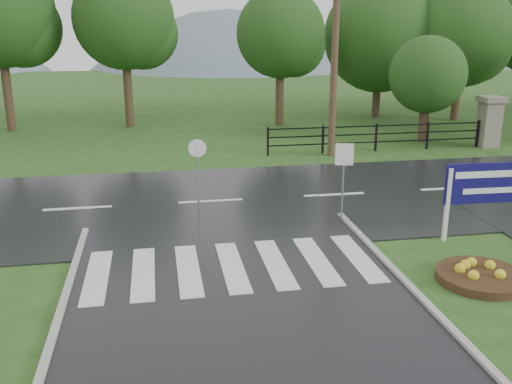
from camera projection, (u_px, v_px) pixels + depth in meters
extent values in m
cube|color=black|center=(211.00, 203.00, 17.73)|extent=(90.00, 8.00, 0.04)
cube|color=silver|center=(97.00, 276.00, 12.50)|extent=(0.50, 2.80, 0.02)
cube|color=silver|center=(143.00, 273.00, 12.67)|extent=(0.50, 2.80, 0.02)
cube|color=silver|center=(188.00, 270.00, 12.84)|extent=(0.50, 2.80, 0.02)
cube|color=silver|center=(232.00, 266.00, 13.00)|extent=(0.50, 2.80, 0.02)
cube|color=silver|center=(275.00, 263.00, 13.17)|extent=(0.50, 2.80, 0.02)
cube|color=silver|center=(317.00, 260.00, 13.34)|extent=(0.50, 2.80, 0.02)
cube|color=silver|center=(358.00, 257.00, 13.50)|extent=(0.50, 2.80, 0.02)
cube|color=gray|center=(489.00, 124.00, 25.27)|extent=(0.80, 0.80, 2.00)
cube|color=#6B6659|center=(492.00, 99.00, 24.94)|extent=(1.00, 1.00, 0.24)
cube|color=black|center=(376.00, 142.00, 24.56)|extent=(9.50, 0.05, 0.05)
cube|color=black|center=(376.00, 134.00, 24.46)|extent=(9.50, 0.05, 0.05)
cube|color=black|center=(377.00, 126.00, 24.36)|extent=(9.50, 0.05, 0.05)
cube|color=black|center=(268.00, 141.00, 23.71)|extent=(0.08, 0.08, 1.20)
cube|color=black|center=(477.00, 134.00, 25.30)|extent=(0.08, 0.08, 1.20)
sphere|color=slate|center=(232.00, 198.00, 75.91)|extent=(48.00, 48.00, 48.00)
sphere|color=slate|center=(431.00, 157.00, 79.33)|extent=(36.00, 36.00, 36.00)
cube|color=silver|center=(447.00, 205.00, 14.41)|extent=(0.10, 0.10, 1.92)
cube|color=#100D53|center=(488.00, 183.00, 14.44)|extent=(2.31, 0.13, 1.06)
cube|color=white|center=(490.00, 174.00, 14.33)|extent=(1.83, 0.06, 0.17)
cube|color=white|center=(488.00, 191.00, 14.46)|extent=(1.34, 0.05, 0.14)
cylinder|color=#332111|center=(481.00, 277.00, 12.39)|extent=(1.92, 1.92, 0.19)
cube|color=#939399|center=(343.00, 185.00, 15.82)|extent=(0.04, 0.04, 2.10)
cube|color=white|center=(344.00, 154.00, 15.54)|extent=(0.49, 0.13, 0.61)
cylinder|color=#939399|center=(198.00, 180.00, 16.45)|extent=(0.06, 0.06, 2.06)
cylinder|color=white|center=(197.00, 148.00, 16.17)|extent=(0.51, 0.09, 0.52)
cylinder|color=#473523|center=(335.00, 52.00, 22.62)|extent=(0.28, 0.28, 8.48)
cylinder|color=#3D2B1C|center=(424.00, 114.00, 26.20)|extent=(0.42, 0.42, 2.57)
sphere|color=#1A4014|center=(428.00, 75.00, 25.68)|extent=(3.46, 3.46, 3.46)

